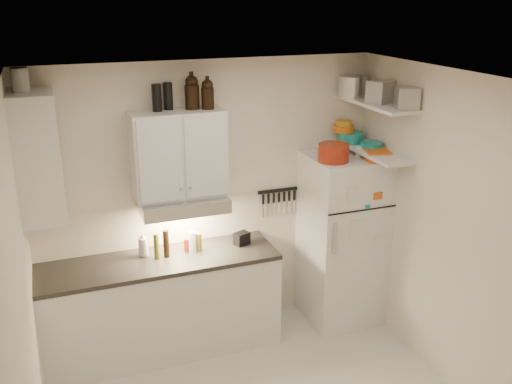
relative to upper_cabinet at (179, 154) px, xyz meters
name	(u,v)px	position (x,y,z in m)	size (l,w,h in m)	color
ceiling	(269,82)	(0.30, -1.33, 0.78)	(3.20, 3.00, 0.02)	white
back_wall	(208,200)	(0.30, 0.18, -0.53)	(3.20, 0.02, 2.60)	beige
left_wall	(23,311)	(-1.31, -1.33, -0.53)	(0.02, 3.00, 2.60)	beige
right_wall	(455,237)	(1.91, -1.33, -0.53)	(0.02, 3.00, 2.60)	beige
base_cabinet	(162,307)	(-0.25, -0.14, -1.39)	(2.10, 0.60, 0.88)	silver
countertop	(159,261)	(-0.25, -0.14, -0.93)	(2.10, 0.62, 0.04)	#2A2724
upper_cabinet	(179,154)	(0.00, 0.00, 0.00)	(0.80, 0.33, 0.75)	silver
side_cabinet	(37,156)	(-1.14, -0.14, 0.12)	(0.33, 0.55, 1.00)	silver
range_hood	(183,203)	(0.00, -0.06, -0.44)	(0.76, 0.46, 0.12)	silver
fridge	(342,239)	(1.55, -0.18, -0.98)	(0.70, 0.68, 1.70)	white
shelf_hi	(377,104)	(1.75, -0.31, 0.38)	(0.30, 0.95, 0.03)	silver
shelf_lo	(373,151)	(1.75, -0.31, -0.07)	(0.30, 0.95, 0.03)	silver
knife_strip	(278,190)	(1.00, 0.15, -0.51)	(0.42, 0.02, 0.03)	black
dutch_oven	(333,153)	(1.34, -0.30, -0.04)	(0.28, 0.28, 0.16)	maroon
book_stack	(377,155)	(1.75, -0.38, -0.08)	(0.21, 0.26, 0.09)	#CD5D19
spice_jar	(359,152)	(1.65, -0.23, -0.08)	(0.06, 0.06, 0.09)	silver
stock_pot	(352,86)	(1.68, 0.01, 0.49)	(0.27, 0.27, 0.19)	silver
tin_a	(380,92)	(1.75, -0.35, 0.49)	(0.20, 0.18, 0.20)	#AAAAAD
tin_b	(407,98)	(1.81, -0.67, 0.48)	(0.18, 0.18, 0.18)	#AAAAAD
bowl_teal	(351,137)	(1.69, 0.01, 0.00)	(0.25, 0.25, 0.10)	teal
bowl_orange	(344,129)	(1.63, 0.05, 0.08)	(0.20, 0.20, 0.06)	orange
bowl_yellow	(344,123)	(1.63, 0.05, 0.14)	(0.16, 0.16, 0.05)	#B98220
plates	(371,145)	(1.77, -0.24, -0.02)	(0.21, 0.21, 0.05)	teal
growler_a	(192,92)	(0.14, 0.03, 0.52)	(0.12, 0.12, 0.29)	black
growler_b	(208,94)	(0.27, -0.01, 0.50)	(0.11, 0.11, 0.26)	black
thermos_a	(168,96)	(-0.05, 0.08, 0.49)	(0.08, 0.08, 0.23)	black
thermos_b	(157,98)	(-0.16, 0.03, 0.49)	(0.08, 0.08, 0.23)	black
side_jar	(20,80)	(-1.19, -0.12, 0.71)	(0.13, 0.13, 0.17)	silver
soap_bottle	(143,242)	(-0.36, -0.01, -0.77)	(0.10, 0.10, 0.26)	silver
pepper_mill	(199,242)	(0.13, -0.09, -0.82)	(0.05, 0.05, 0.17)	brown
oil_bottle	(156,246)	(-0.26, -0.11, -0.79)	(0.05, 0.05, 0.24)	#525715
vinegar_bottle	(166,244)	(-0.17, -0.11, -0.78)	(0.05, 0.05, 0.25)	black
clear_bottle	(193,242)	(0.07, -0.10, -0.80)	(0.07, 0.07, 0.20)	silver
red_jar	(187,245)	(0.03, -0.06, -0.84)	(0.06, 0.06, 0.13)	maroon
caddy	(242,238)	(0.54, -0.09, -0.85)	(0.14, 0.10, 0.12)	black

